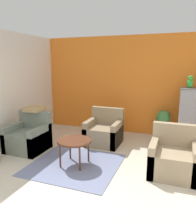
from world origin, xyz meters
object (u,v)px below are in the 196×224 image
at_px(armchair_right, 173,159).
at_px(parrot, 190,82).
at_px(birdcage, 187,117).
at_px(coffee_table, 74,142).
at_px(potted_plant, 163,121).
at_px(armchair_middle, 104,132).
at_px(armchair_left, 28,138).

height_order(armchair_right, parrot, parrot).
xyz_separation_m(birdcage, parrot, (0.00, 0.00, 0.85)).
bearing_deg(coffee_table, potted_plant, 55.78).
bearing_deg(armchair_middle, potted_plant, 32.72).
bearing_deg(coffee_table, armchair_middle, 83.56).
xyz_separation_m(armchair_right, parrot, (0.23, 1.71, 1.23)).
bearing_deg(birdcage, parrot, 90.00).
xyz_separation_m(armchair_right, armchair_middle, (-1.66, 1.02, 0.00)).
height_order(coffee_table, parrot, parrot).
distance_m(birdcage, potted_plant, 0.61).
bearing_deg(armchair_left, coffee_table, -13.74).
distance_m(armchair_right, birdcage, 1.76).
bearing_deg(armchair_middle, armchair_right, -31.47).
distance_m(birdcage, parrot, 0.85).
bearing_deg(armchair_right, birdcage, 82.39).
xyz_separation_m(armchair_left, parrot, (3.37, 1.69, 1.23)).
relative_size(armchair_middle, potted_plant, 1.12).
xyz_separation_m(armchair_right, birdcage, (0.23, 1.71, 0.38)).
xyz_separation_m(coffee_table, armchair_middle, (0.15, 1.32, -0.18)).
height_order(birdcage, potted_plant, birdcage).
distance_m(coffee_table, armchair_middle, 1.34).
bearing_deg(coffee_table, parrot, 44.69).
relative_size(armchair_left, armchair_middle, 1.00).
bearing_deg(parrot, potted_plant, 164.12).
bearing_deg(parrot, armchair_right, -97.60).
relative_size(armchair_right, armchair_middle, 1.00).
bearing_deg(parrot, coffee_table, -135.31).
relative_size(birdcage, potted_plant, 1.80).
xyz_separation_m(armchair_middle, birdcage, (1.89, 0.69, 0.38)).
xyz_separation_m(coffee_table, armchair_left, (-1.34, 0.33, -0.18)).
height_order(armchair_right, birdcage, birdcage).
bearing_deg(birdcage, coffee_table, -135.35).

